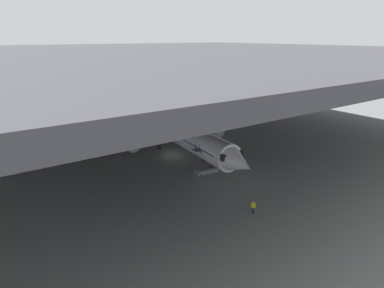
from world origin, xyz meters
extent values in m
plane|color=slate|center=(0.00, 0.00, 0.00)|extent=(110.00, 110.00, 0.00)
cylinder|color=#4C4F54|center=(-18.59, 18.49, 7.89)|extent=(2.03, 2.03, 15.78)
cube|color=#38383D|center=(0.00, 13.75, 16.38)|extent=(121.00, 99.00, 1.20)
cube|color=#4C4F54|center=(0.00, -11.00, 15.38)|extent=(115.50, 0.50, 0.70)
cube|color=#4C4F54|center=(0.00, 30.25, 15.38)|extent=(115.50, 0.50, 0.70)
cylinder|color=white|center=(1.34, 0.65, 3.61)|extent=(6.92, 30.22, 4.02)
cone|color=white|center=(-0.30, -16.07, 3.61)|extent=(4.39, 5.19, 3.94)
cube|color=black|center=(-0.05, -13.54, 4.11)|extent=(3.68, 3.13, 0.88)
cone|color=white|center=(2.97, 17.36, 4.01)|extent=(4.03, 6.74, 3.42)
cube|color=#1972B2|center=(2.73, 14.84, 8.91)|extent=(0.67, 4.39, 6.58)
cube|color=white|center=(5.42, 13.47, 4.21)|extent=(5.41, 3.77, 0.16)
cube|color=white|center=(-0.18, 14.02, 4.21)|extent=(5.41, 3.77, 0.16)
cube|color=white|center=(12.18, 4.46, 3.21)|extent=(17.45, 8.91, 0.24)
cylinder|color=#9EA3A8|center=(9.96, 2.49, 2.50)|extent=(2.99, 5.44, 2.49)
cube|color=white|center=(-8.56, 6.49, 3.21)|extent=(17.45, 8.91, 0.24)
cylinder|color=#9EA3A8|center=(-6.76, 4.12, 2.50)|extent=(2.99, 5.44, 2.49)
cube|color=#1972B2|center=(1.34, 0.65, 3.91)|extent=(6.79, 28.05, 0.16)
cylinder|color=#9EA3A8|center=(0.36, -9.36, 1.25)|extent=(0.20, 0.20, 1.15)
cylinder|color=black|center=(0.36, -9.36, 0.45)|extent=(0.39, 0.92, 0.90)
cylinder|color=#9EA3A8|center=(4.22, 3.30, 1.25)|extent=(0.20, 0.20, 1.15)
cylinder|color=black|center=(4.22, 3.30, 0.45)|extent=(0.39, 0.92, 0.90)
cylinder|color=#9EA3A8|center=(-0.98, 3.81, 1.25)|extent=(0.20, 0.20, 1.15)
cylinder|color=black|center=(-0.98, 3.81, 0.45)|extent=(0.39, 0.92, 0.90)
cube|color=slate|center=(-0.26, -9.48, 0.35)|extent=(4.11, 1.88, 0.70)
cube|color=slate|center=(-0.26, -9.48, 2.26)|extent=(3.81, 1.65, 3.20)
cube|color=slate|center=(-2.06, -9.30, 3.81)|extent=(1.22, 1.40, 0.12)
cylinder|color=black|center=(-2.12, -9.90, 4.31)|extent=(0.06, 0.06, 1.00)
cylinder|color=black|center=(-2.00, -8.71, 4.31)|extent=(0.06, 0.06, 1.00)
cylinder|color=black|center=(-1.95, -10.02, 0.15)|extent=(0.31, 0.15, 0.30)
cylinder|color=black|center=(-1.81, -8.62, 0.15)|extent=(0.31, 0.15, 0.30)
cylinder|color=black|center=(1.30, -10.33, 0.15)|extent=(0.31, 0.15, 0.30)
cylinder|color=black|center=(1.43, -8.94, 0.15)|extent=(0.31, 0.15, 0.30)
cylinder|color=#232838|center=(-3.40, -22.19, 0.39)|extent=(0.14, 0.14, 0.78)
cylinder|color=#232838|center=(-3.48, -22.03, 0.39)|extent=(0.14, 0.14, 0.78)
cube|color=yellow|center=(-3.44, -22.11, 1.06)|extent=(0.37, 0.42, 0.56)
cylinder|color=yellow|center=(-3.33, -22.31, 1.09)|extent=(0.09, 0.09, 0.53)
cylinder|color=yellow|center=(-3.55, -21.91, 1.09)|extent=(0.09, 0.09, 0.53)
sphere|color=tan|center=(-3.44, -22.11, 1.46)|extent=(0.21, 0.21, 0.21)
cylinder|color=#232838|center=(1.84, -5.62, 0.39)|extent=(0.14, 0.14, 0.78)
cylinder|color=#232838|center=(1.75, -5.46, 0.39)|extent=(0.14, 0.14, 0.78)
cube|color=orange|center=(1.79, -5.54, 1.06)|extent=(0.37, 0.42, 0.55)
cylinder|color=orange|center=(1.91, -5.74, 1.09)|extent=(0.09, 0.09, 0.53)
cylinder|color=orange|center=(1.68, -5.34, 1.09)|extent=(0.09, 0.09, 0.53)
sphere|color=tan|center=(1.79, -5.54, 1.45)|extent=(0.21, 0.21, 0.21)
cylinder|color=white|center=(-11.79, 27.83, 3.38)|extent=(25.68, 14.33, 3.57)
cone|color=white|center=(1.77, 21.62, 3.38)|extent=(5.35, 4.97, 3.50)
cube|color=black|center=(-0.29, 22.56, 3.83)|extent=(3.54, 3.80, 0.79)
cube|color=white|center=(-21.37, 34.97, 3.92)|extent=(4.55, 5.35, 0.16)
cube|color=white|center=(-11.85, 38.04, 3.03)|extent=(12.12, 16.27, 0.24)
cylinder|color=#9EA3A8|center=(-10.83, 35.60, 2.40)|extent=(5.14, 3.95, 2.21)
cube|color=white|center=(-19.56, 21.22, 3.03)|extent=(12.12, 16.27, 0.24)
cylinder|color=#9EA3A8|center=(-17.05, 22.04, 2.40)|extent=(5.14, 3.95, 2.21)
cube|color=navy|center=(-11.79, 27.83, 3.65)|extent=(23.94, 13.59, 0.16)
cylinder|color=#9EA3A8|center=(-3.68, 24.11, 1.25)|extent=(0.20, 0.20, 1.15)
cylinder|color=black|center=(-3.68, 24.11, 0.45)|extent=(0.94, 0.65, 0.90)
cylinder|color=#9EA3A8|center=(-13.16, 31.08, 1.25)|extent=(0.20, 0.20, 1.15)
cylinder|color=black|center=(-13.16, 31.08, 0.45)|extent=(0.94, 0.65, 0.90)
cylinder|color=#9EA3A8|center=(-15.14, 26.75, 1.25)|extent=(0.20, 0.20, 1.15)
cylinder|color=black|center=(-15.14, 26.75, 0.45)|extent=(0.94, 0.65, 0.90)
camera|label=1|loc=(-28.34, -45.46, 19.42)|focal=30.80mm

